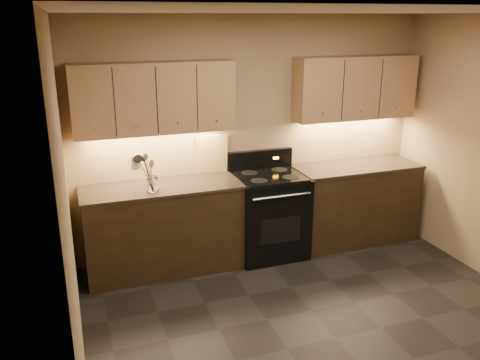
% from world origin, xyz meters
% --- Properties ---
extents(floor, '(4.00, 4.00, 0.00)m').
position_xyz_m(floor, '(0.00, 0.00, 0.00)').
color(floor, black).
rests_on(floor, ground).
extents(ceiling, '(4.00, 4.00, 0.00)m').
position_xyz_m(ceiling, '(0.00, 0.00, 2.60)').
color(ceiling, silver).
rests_on(ceiling, wall_back).
extents(wall_back, '(4.00, 0.04, 2.60)m').
position_xyz_m(wall_back, '(0.00, 2.00, 1.30)').
color(wall_back, tan).
rests_on(wall_back, ground).
extents(wall_left, '(0.04, 4.00, 2.60)m').
position_xyz_m(wall_left, '(-2.00, 0.00, 1.30)').
color(wall_left, tan).
rests_on(wall_left, ground).
extents(counter_left, '(1.62, 0.62, 0.93)m').
position_xyz_m(counter_left, '(-1.10, 1.70, 0.47)').
color(counter_left, black).
rests_on(counter_left, ground).
extents(counter_right, '(1.46, 0.62, 0.93)m').
position_xyz_m(counter_right, '(1.18, 1.70, 0.47)').
color(counter_right, black).
rests_on(counter_right, ground).
extents(stove, '(0.76, 0.68, 1.14)m').
position_xyz_m(stove, '(0.08, 1.68, 0.48)').
color(stove, black).
rests_on(stove, ground).
extents(upper_cab_left, '(1.60, 0.30, 0.70)m').
position_xyz_m(upper_cab_left, '(-1.10, 1.85, 1.80)').
color(upper_cab_left, tan).
rests_on(upper_cab_left, wall_back).
extents(upper_cab_right, '(1.44, 0.30, 0.70)m').
position_xyz_m(upper_cab_right, '(1.18, 1.85, 1.80)').
color(upper_cab_right, tan).
rests_on(upper_cab_right, wall_back).
extents(outlet_plate, '(0.08, 0.01, 0.12)m').
position_xyz_m(outlet_plate, '(-1.30, 1.99, 1.12)').
color(outlet_plate, '#B2B5BA').
rests_on(outlet_plate, wall_back).
extents(utensil_crock, '(0.16, 0.16, 0.15)m').
position_xyz_m(utensil_crock, '(-1.21, 1.57, 1.00)').
color(utensil_crock, white).
rests_on(utensil_crock, counter_left).
extents(cutting_board, '(0.34, 0.10, 0.43)m').
position_xyz_m(cutting_board, '(-0.48, 1.97, 1.14)').
color(cutting_board, '#D9AF75').
rests_on(cutting_board, counter_left).
extents(wooden_spoon, '(0.11, 0.09, 0.30)m').
position_xyz_m(wooden_spoon, '(-1.24, 1.57, 1.09)').
color(wooden_spoon, '#D9AF75').
rests_on(wooden_spoon, utensil_crock).
extents(black_turner, '(0.17, 0.20, 0.37)m').
position_xyz_m(black_turner, '(-1.21, 1.53, 1.13)').
color(black_turner, black).
rests_on(black_turner, utensil_crock).
extents(steel_spatula, '(0.17, 0.14, 0.39)m').
position_xyz_m(steel_spatula, '(-1.19, 1.57, 1.14)').
color(steel_spatula, silver).
rests_on(steel_spatula, utensil_crock).
extents(steel_skimmer, '(0.25, 0.12, 0.40)m').
position_xyz_m(steel_skimmer, '(-1.19, 1.56, 1.14)').
color(steel_skimmer, silver).
rests_on(steel_skimmer, utensil_crock).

